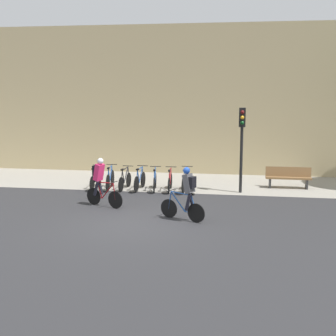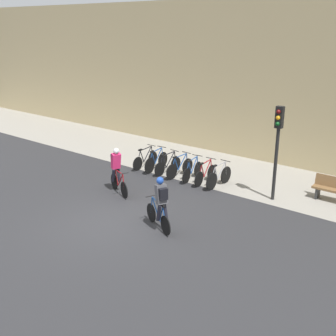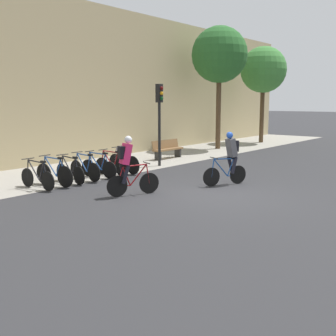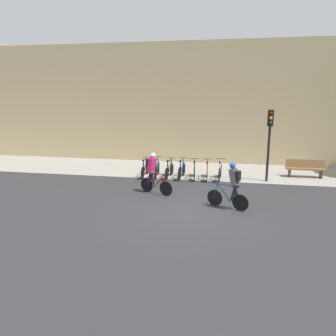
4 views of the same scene
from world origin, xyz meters
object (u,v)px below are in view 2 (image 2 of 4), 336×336
cyclist_grey (161,202)px  parked_bike_3 (180,167)px  cyclist_pink (117,169)px  traffic_light_pole (278,136)px  parked_bike_4 (192,171)px  parked_bike_5 (205,174)px  parked_bike_0 (145,159)px  parked_bike_6 (219,177)px  parked_bike_1 (156,161)px  parked_bike_2 (168,165)px

cyclist_grey → parked_bike_3: 5.02m
cyclist_pink → traffic_light_pole: (4.98, 2.97, 1.44)m
parked_bike_4 → cyclist_pink: bearing=-116.8°
parked_bike_5 → parked_bike_4: bearing=180.0°
parked_bike_0 → parked_bike_5: size_ratio=1.02×
parked_bike_3 → parked_bike_5: (1.28, -0.00, -0.01)m
parked_bike_0 → parked_bike_5: bearing=0.0°
parked_bike_3 → traffic_light_pole: (4.16, 0.09, 1.99)m
parked_bike_6 → cyclist_grey: bearing=-82.6°
cyclist_grey → parked_bike_0: size_ratio=1.05×
parked_bike_3 → parked_bike_4: bearing=-0.0°
cyclist_pink → parked_bike_5: size_ratio=1.07×
parked_bike_0 → parked_bike_1: bearing=0.2°
cyclist_grey → parked_bike_3: size_ratio=1.04×
parked_bike_3 → parked_bike_6: parked_bike_6 is taller
parked_bike_4 → parked_bike_5: bearing=-0.0°
parked_bike_4 → parked_bike_5: (0.64, -0.00, 0.00)m
parked_bike_1 → parked_bike_3: parked_bike_1 is taller
parked_bike_5 → traffic_light_pole: size_ratio=0.48×
cyclist_grey → parked_bike_5: 4.53m
parked_bike_5 → parked_bike_6: parked_bike_6 is taller
parked_bike_2 → parked_bike_4: size_ratio=1.00×
parked_bike_0 → parked_bike_6: bearing=0.0°
parked_bike_4 → parked_bike_5: 0.64m
parked_bike_0 → traffic_light_pole: size_ratio=0.49×
parked_bike_5 → traffic_light_pole: 3.51m
cyclist_pink → parked_bike_5: (2.10, 2.88, -0.56)m
parked_bike_2 → parked_bike_4: 1.28m
cyclist_grey → parked_bike_0: (-4.39, 4.33, -0.56)m
cyclist_grey → parked_bike_4: bearing=113.0°
parked_bike_0 → parked_bike_5: 3.20m
parked_bike_0 → parked_bike_3: 1.92m
parked_bike_1 → parked_bike_5: parked_bike_1 is taller
cyclist_pink → parked_bike_2: (0.18, 2.88, -0.57)m
cyclist_grey → parked_bike_0: cyclist_grey is taller
parked_bike_2 → parked_bike_5: size_ratio=1.00×
parked_bike_1 → parked_bike_5: bearing=-0.0°
cyclist_pink → parked_bike_0: size_ratio=1.05×
parked_bike_0 → parked_bike_6: size_ratio=0.99×
parked_bike_0 → parked_bike_3: bearing=0.0°
parked_bike_1 → parked_bike_5: size_ratio=1.05×
parked_bike_5 → parked_bike_6: 0.64m
cyclist_grey → cyclist_pink: bearing=156.3°
cyclist_grey → parked_bike_6: 4.40m
cyclist_pink → parked_bike_1: (-0.46, 2.88, -0.54)m
parked_bike_3 → parked_bike_4: (0.64, -0.00, -0.01)m
parked_bike_2 → traffic_light_pole: bearing=1.1°
parked_bike_1 → parked_bike_4: parked_bike_1 is taller
parked_bike_1 → traffic_light_pole: size_ratio=0.50×
parked_bike_2 → parked_bike_1: bearing=179.9°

